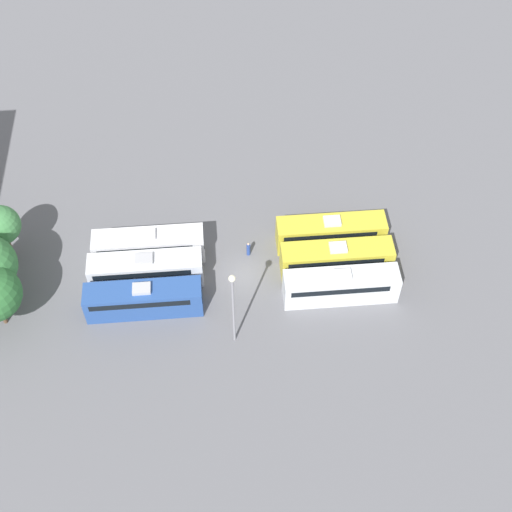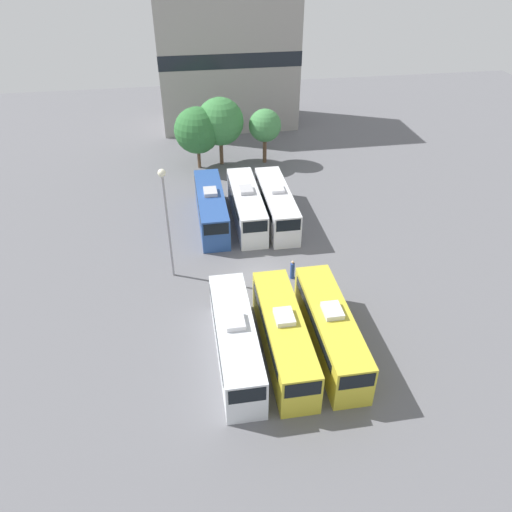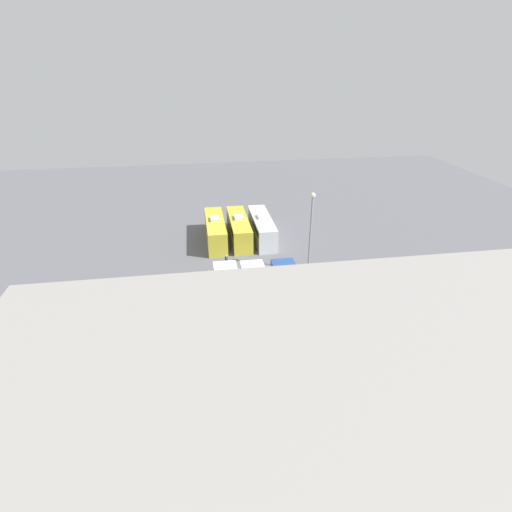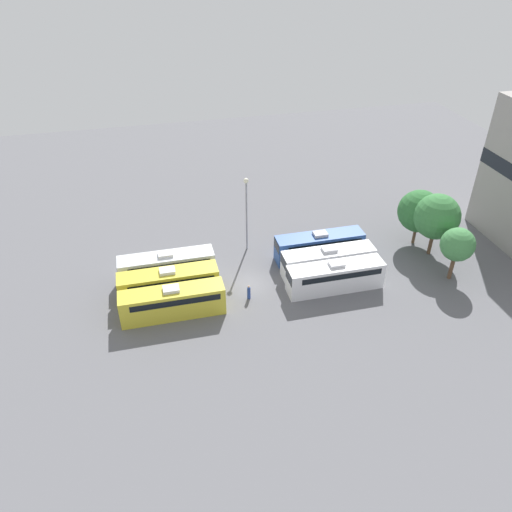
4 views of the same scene
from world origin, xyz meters
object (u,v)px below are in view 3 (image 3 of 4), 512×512
tree_0 (343,357)px  light_pole (311,220)px  bus_2 (215,230)px  bus_0 (262,227)px  bus_5 (229,298)px  tree_1 (308,360)px  bus_3 (293,295)px  worker_person (226,262)px  bus_4 (259,297)px  tree_2 (228,373)px  bus_1 (239,228)px

tree_0 → light_pole: bearing=-99.9°
bus_2 → light_pole: 14.97m
bus_0 → bus_5: size_ratio=1.00×
bus_0 → tree_1: size_ratio=1.35×
bus_3 → worker_person: 11.39m
bus_4 → tree_1: size_ratio=1.35×
tree_1 → tree_0: bearing=-166.4°
bus_4 → tree_2: (4.09, 13.00, 2.74)m
bus_4 → bus_5: same height
bus_1 → light_pole: size_ratio=1.11×
bus_3 → worker_person: bearing=-60.3°
bus_1 → bus_2: (3.21, 0.07, 0.00)m
bus_2 → tree_1: size_ratio=1.35×
bus_5 → bus_0: bearing=-109.5°
tree_1 → tree_2: 5.11m
bus_5 → tree_2: bearing=84.6°
bus_0 → bus_5: (6.17, 17.43, 0.00)m
bus_4 → light_pole: 11.50m
bus_0 → bus_2: same height
worker_person → tree_0: tree_0 is taller
bus_1 → tree_2: tree_2 is taller
bus_1 → worker_person: bearing=73.0°
tree_2 → bus_1: bearing=-97.9°
bus_1 → worker_person: size_ratio=6.27×
bus_3 → bus_4: bearing=-2.8°
tree_0 → tree_1: tree_1 is taller
light_pole → tree_1: bearing=73.6°
bus_5 → light_pole: size_ratio=1.11×
bus_1 → bus_4: size_ratio=1.00×
bus_0 → bus_3: (-0.00, 17.83, 0.00)m
light_pole → tree_2: bearing=61.5°
bus_2 → tree_2: (1.04, 30.70, 2.74)m
tree_1 → bus_1: bearing=-88.5°
worker_person → bus_4: bearing=103.4°
bus_3 → tree_0: 12.85m
bus_4 → tree_0: (-3.62, 12.70, 2.77)m
bus_0 → worker_person: bus_0 is taller
worker_person → tree_2: bearing=85.5°
bus_3 → light_pole: bearing=-116.0°
bus_3 → bus_4: 3.32m
bus_0 → bus_3: size_ratio=1.00×
bus_5 → bus_3: bearing=176.3°
bus_4 → light_pole: size_ratio=1.11×
bus_3 → light_pole: size_ratio=1.11×
bus_4 → light_pole: (-7.18, -7.75, 4.53)m
bus_0 → tree_0: size_ratio=1.49×
bus_3 → bus_4: same height
bus_5 → bus_1: bearing=-99.7°
bus_1 → worker_person: 8.48m
bus_4 → worker_person: (2.31, -9.70, -0.92)m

